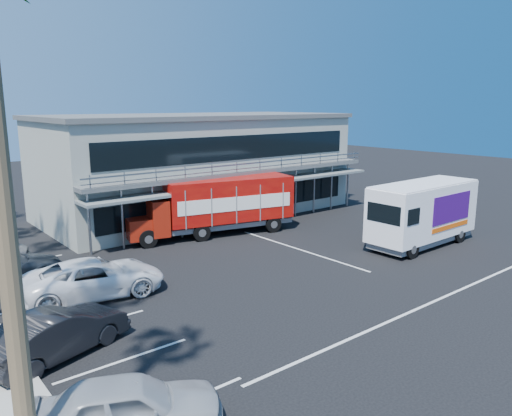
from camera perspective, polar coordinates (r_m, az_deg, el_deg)
ground at (r=24.95m, az=6.45°, el=-7.08°), size 120.00×120.00×0.00m
building at (r=37.43m, az=-6.66°, el=5.02°), size 22.40×12.00×7.30m
red_truck at (r=31.11m, az=-4.40°, el=0.46°), size 10.74×4.69×3.52m
white_van at (r=30.14m, az=18.50°, el=-0.50°), size 7.50×2.67×3.65m
parked_car_a at (r=13.47m, az=-14.41°, el=-21.25°), size 5.00×3.58×1.58m
parked_car_b at (r=17.83m, az=-21.72°, el=-13.16°), size 5.02×3.05×1.56m
parked_car_c at (r=22.46m, az=-17.97°, el=-7.60°), size 6.18×3.63×1.61m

